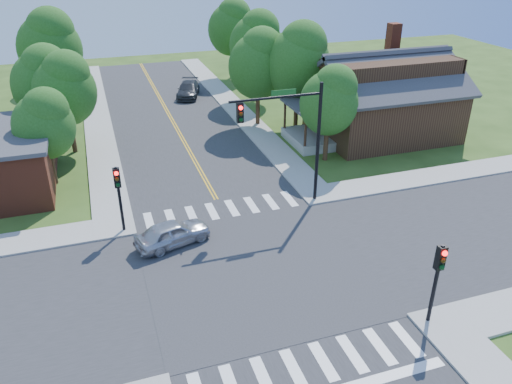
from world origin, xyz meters
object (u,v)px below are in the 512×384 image
object	(u,v)px
signal_mast_ne	(291,127)
car_silver	(173,234)
signal_pole_nw	(118,188)
signal_pole_se	(438,270)
car_dgrey	(188,90)
house_ne	(383,94)

from	to	relation	value
signal_mast_ne	car_silver	size ratio (longest dim) A/B	1.72
signal_mast_ne	signal_pole_nw	xyz separation A→B (m)	(-9.51, -0.01, -2.19)
signal_pole_se	car_silver	distance (m)	12.91
car_silver	car_dgrey	size ratio (longest dim) A/B	0.82
signal_pole_nw	car_dgrey	world-z (taller)	signal_pole_nw
signal_pole_nw	car_dgrey	xyz separation A→B (m)	(8.38, 23.68, -1.97)
signal_pole_nw	house_ne	size ratio (longest dim) A/B	0.29
car_dgrey	car_silver	bearing A→B (deg)	-85.56
signal_pole_nw	signal_mast_ne	bearing A→B (deg)	0.07
signal_pole_nw	house_ne	bearing A→B (deg)	22.69
car_silver	car_dgrey	xyz separation A→B (m)	(6.10, 25.76, 0.03)
signal_pole_se	car_silver	size ratio (longest dim) A/B	0.91
signal_pole_nw	car_silver	distance (m)	3.68
signal_mast_ne	signal_pole_nw	distance (m)	9.76
signal_pole_nw	house_ne	xyz separation A→B (m)	(20.71, 8.66, 0.67)
signal_pole_se	signal_pole_nw	xyz separation A→B (m)	(-11.20, 11.20, 0.00)
signal_mast_ne	car_silver	distance (m)	8.61
signal_mast_ne	house_ne	world-z (taller)	signal_mast_ne
signal_pole_se	car_dgrey	size ratio (longest dim) A/B	0.74
signal_pole_se	signal_pole_nw	world-z (taller)	same
signal_mast_ne	house_ne	xyz separation A→B (m)	(11.19, 8.65, -1.52)
signal_mast_ne	signal_pole_se	xyz separation A→B (m)	(1.69, -11.21, -2.19)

